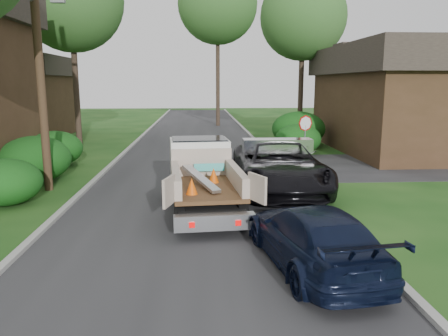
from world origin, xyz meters
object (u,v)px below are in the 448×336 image
Objects in this scene: flatbed_truck at (202,171)px; navy_suv at (313,237)px; tree_right_far at (303,17)px; stop_sign at (305,130)px; house_right at (416,97)px; black_pickup at (279,166)px; house_left_far at (12,96)px; utility_pole at (38,48)px; tree_center_far at (218,4)px.

flatbed_truck is 1.20× the size of navy_suv.
tree_right_far is at bearing -110.44° from navy_suv.
flatbed_truck is at bearing -112.68° from tree_right_far.
stop_sign is 0.19× the size of house_right.
flatbed_truck is (-4.95, -6.34, -0.64)m from stop_sign.
tree_right_far reaches higher than house_right.
black_pickup is 7.03m from navy_suv.
stop_sign is 0.53× the size of navy_suv.
tree_right_far is at bearing -5.44° from house_left_far.
black_pickup is at bearing -3.20° from utility_pole.
house_left_far is 27.68m from house_right.
utility_pole is at bearing -159.38° from stop_sign.
utility_pole reaches higher than house_right.
house_right reaches higher than navy_suv.
house_right is (18.48, 9.02, -2.01)m from utility_pole.
house_right is 20.93m from tree_center_far.
flatbed_truck is (13.75, -19.34, -1.91)m from house_left_far.
utility_pole is 11.89m from navy_suv.
navy_suv is (-10.40, -16.50, -2.47)m from house_right.
stop_sign is at bearing 66.06° from black_pickup.
tree_center_far is 2.20× the size of black_pickup.
stop_sign is at bearing -81.34° from tree_center_far.
black_pickup is at bearing 27.78° from flatbed_truck.
tree_center_far is 29.11m from flatbed_truck.
house_left_far is at bearing 134.19° from black_pickup.
house_left_far is 1.60× the size of navy_suv.
black_pickup is at bearing -87.43° from tree_center_far.
black_pickup is (2.89, 1.84, -0.22)m from flatbed_truck.
utility_pole is at bearing -106.65° from tree_center_far.
tree_right_far is (-5.50, 6.00, 5.32)m from house_right.
house_right is 2.75× the size of navy_suv.
house_right is at bearing -16.80° from house_left_far.
stop_sign is 0.17× the size of tree_center_far.
house_left_far is at bearing 174.56° from tree_right_far.
house_right is at bearing -55.49° from tree_center_far.
tree_right_far reaches higher than utility_pole.
house_right is 1.96× the size of black_pickup.
house_right is (7.80, 5.00, 1.38)m from stop_sign.
house_right is 1.13× the size of tree_right_far.
utility_pole is 0.87× the size of tree_right_far.
utility_pole is 26.75m from tree_center_far.
tree_right_far is at bearing -61.19° from tree_center_far.
tree_right_far reaches higher than navy_suv.
tree_center_far is at bearing 98.66° from stop_sign.
tree_center_far reaches higher than black_pickup.
house_left_far is at bearing 115.23° from utility_pole.
black_pickup is (1.14, -25.50, -10.06)m from tree_center_far.
tree_center_far is at bearing 124.51° from house_right.
tree_center_far reaches higher than house_left_far.
utility_pole is at bearing 177.43° from black_pickup.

